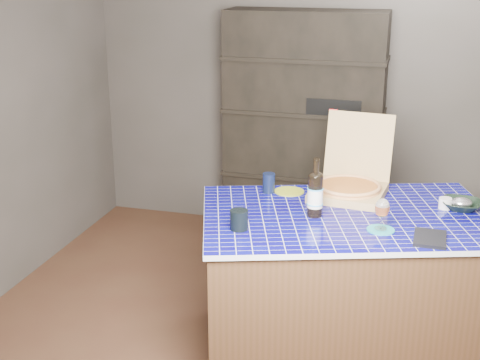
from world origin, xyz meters
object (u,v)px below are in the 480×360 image
(dvd_case, at_px, (430,238))
(mead_bottle, at_px, (315,194))
(wine_glass, at_px, (382,209))
(pizza_box, at_px, (349,185))
(kitchen_island, at_px, (345,285))
(bowl, at_px, (461,205))

(dvd_case, bearing_deg, mead_bottle, 165.84)
(wine_glass, bearing_deg, pizza_box, 113.91)
(kitchen_island, height_order, wine_glass, wine_glass)
(mead_bottle, distance_m, dvd_case, 0.63)
(dvd_case, bearing_deg, kitchen_island, 152.01)
(mead_bottle, bearing_deg, wine_glass, -16.88)
(kitchen_island, relative_size, bowl, 8.53)
(wine_glass, bearing_deg, bowl, 46.11)
(kitchen_island, xyz_separation_m, pizza_box, (-0.03, 0.31, 0.49))
(wine_glass, bearing_deg, dvd_case, -13.76)
(wine_glass, distance_m, bowl, 0.59)
(kitchen_island, bearing_deg, wine_glass, -62.60)
(bowl, bearing_deg, pizza_box, 173.48)
(mead_bottle, distance_m, bowl, 0.83)
(pizza_box, distance_m, wine_glass, 0.54)
(pizza_box, relative_size, bowl, 2.51)
(mead_bottle, height_order, wine_glass, mead_bottle)
(pizza_box, xyz_separation_m, bowl, (0.62, -0.07, -0.04))
(kitchen_island, distance_m, dvd_case, 0.65)
(pizza_box, height_order, mead_bottle, pizza_box)
(mead_bottle, height_order, bowl, mead_bottle)
(mead_bottle, bearing_deg, bowl, 22.23)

